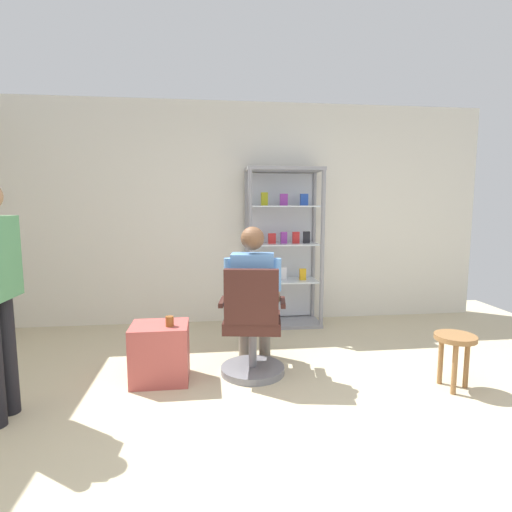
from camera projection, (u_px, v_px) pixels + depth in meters
The scene contains 8 objects.
ground_plane at pixel (302, 466), 2.31m from camera, with size 7.20×7.20×0.00m, color #C6B793.
back_wall at pixel (248, 214), 5.09m from camera, with size 6.00×0.10×2.70m, color silver.
display_cabinet_main at pixel (282, 246), 4.96m from camera, with size 0.90×0.45×1.90m.
office_chair at pixel (252, 332), 3.48m from camera, with size 0.60×0.56×0.96m.
seated_shopkeeper at pixel (253, 291), 3.60m from camera, with size 0.53×0.60×1.29m.
storage_crate at pixel (160, 353), 3.40m from camera, with size 0.47×0.39×0.49m, color #B24C47.
tea_glass at pixel (170, 321), 3.32m from camera, with size 0.07×0.07×0.08m, color brown.
wooden_stool at pixel (455, 346), 3.24m from camera, with size 0.32×0.32×0.45m.
Camera 1 is at (-0.52, -2.09, 1.48)m, focal length 28.56 mm.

